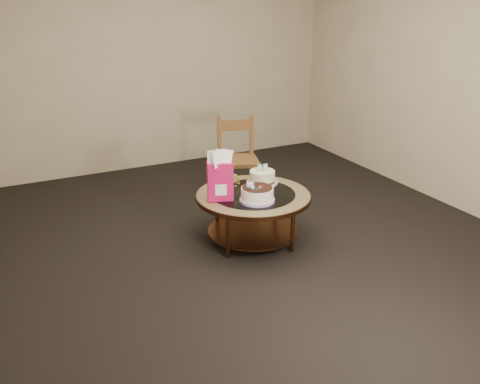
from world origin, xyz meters
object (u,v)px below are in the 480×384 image
dining_chair (237,159)px  decorated_cake (257,195)px  coffee_table (253,202)px  gift_bag (220,176)px  cream_cake (262,177)px

dining_chair → decorated_cake: bearing=-91.2°
coffee_table → decorated_cake: 0.23m
decorated_cake → dining_chair: (0.39, 1.16, -0.07)m
coffee_table → gift_bag: gift_bag is taller
decorated_cake → dining_chair: dining_chair is taller
decorated_cake → dining_chair: 1.23m
decorated_cake → gift_bag: gift_bag is taller
cream_cake → coffee_table: bearing=-125.0°
coffee_table → decorated_cake: size_ratio=3.41×
cream_cake → gift_bag: size_ratio=0.68×
coffee_table → decorated_cake: decorated_cake is taller
coffee_table → cream_cake: size_ratio=3.51×
coffee_table → gift_bag: size_ratio=2.38×
decorated_cake → gift_bag: size_ratio=0.70×
decorated_cake → cream_cake: cream_cake is taller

